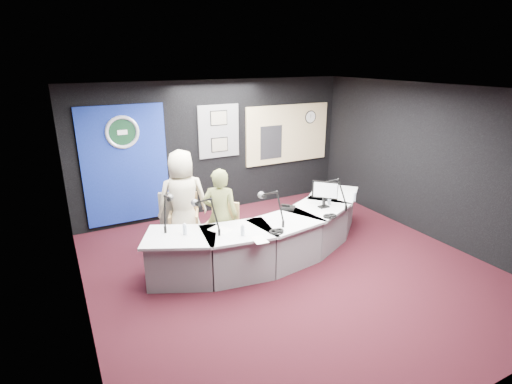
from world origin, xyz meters
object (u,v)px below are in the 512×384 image
broadcast_desk (271,236)px  armchair_left (184,223)px  person_woman (220,216)px  person_man (183,200)px  armchair_right (221,233)px

broadcast_desk → armchair_left: bearing=139.7°
broadcast_desk → person_woman: (-0.79, 0.26, 0.42)m
armchair_left → person_woman: person_woman is taller
armchair_left → person_man: 0.42m
armchair_right → person_woman: person_woman is taller
person_man → person_woman: person_man is taller
armchair_right → person_woman: size_ratio=0.62×
person_man → armchair_right: bearing=125.3°
broadcast_desk → person_woman: 0.93m
broadcast_desk → person_woman: size_ratio=2.84×
armchair_left → armchair_right: bearing=-41.1°
armchair_right → person_woman: 0.30m
broadcast_desk → person_man: person_man is taller
armchair_right → person_man: person_man is taller
broadcast_desk → armchair_left: (-1.18, 1.01, 0.08)m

